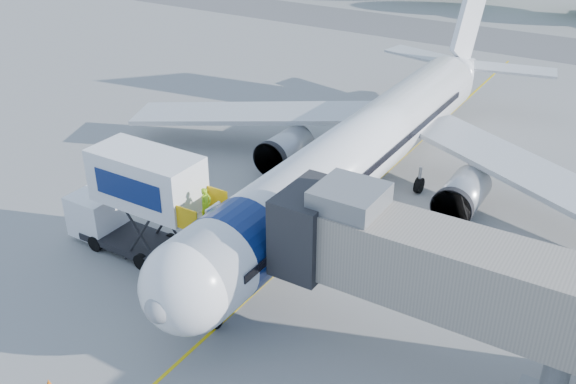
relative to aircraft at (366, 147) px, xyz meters
The scene contains 6 objects.
ground 5.07m from the aircraft, 90.00° to the right, with size 160.00×160.00×0.00m, color gray.
guidance_line 5.06m from the aircraft, 90.00° to the right, with size 0.15×70.00×0.01m, color yellow.
taxiway_strip 37.99m from the aircraft, 90.00° to the left, with size 120.00×10.00×0.01m, color #59595B.
aircraft is the anchor object (origin of this frame).
jet_bridge 13.77m from the aircraft, 54.30° to the right, with size 13.90×3.20×6.60m.
catering_hiloader 12.77m from the aircraft, 119.42° to the right, with size 8.50×2.44×5.50m.
Camera 1 is at (13.35, -25.48, 17.24)m, focal length 40.00 mm.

